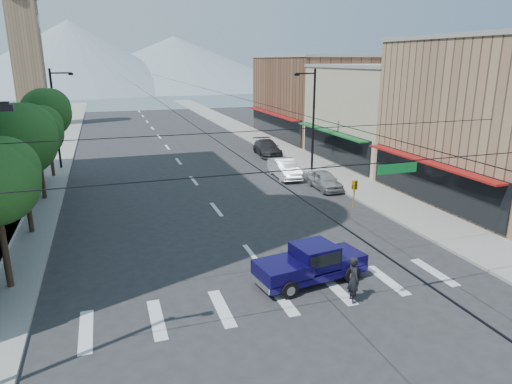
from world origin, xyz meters
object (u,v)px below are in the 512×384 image
pickup_truck (310,263)px  parked_car_far (267,148)px  parked_car_near (325,180)px  pedestrian (354,279)px  parked_car_mid (285,168)px

pickup_truck → parked_car_far: bearing=65.7°
parked_car_near → parked_car_far: parked_car_far is taller
pedestrian → pickup_truck: bearing=32.5°
parked_car_far → parked_car_near: bearing=-85.4°
pickup_truck → pedestrian: 2.38m
parked_car_near → parked_car_mid: (-1.60, 4.35, 0.09)m
parked_car_mid → parked_car_far: (1.80, 9.41, -0.01)m
parked_car_near → parked_car_far: (0.20, 13.76, 0.08)m
pedestrian → parked_car_mid: bearing=-5.1°
parked_car_near → parked_car_mid: 4.64m
pickup_truck → parked_car_near: (7.63, 13.76, -0.22)m
parked_car_far → parked_car_mid: bearing=-95.4°
parked_car_near → parked_car_far: size_ratio=0.76×
pedestrian → parked_car_far: pedestrian is taller
pickup_truck → parked_car_mid: (6.03, 18.12, -0.12)m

